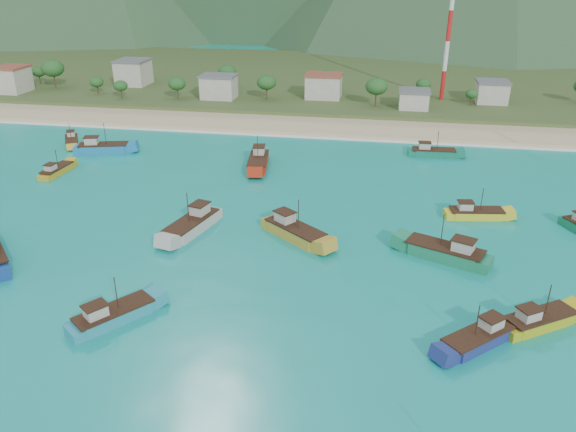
% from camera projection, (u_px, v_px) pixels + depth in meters
% --- Properties ---
extents(ground, '(600.00, 600.00, 0.00)m').
position_uv_depth(ground, '(258.00, 298.00, 68.83)').
color(ground, '#0C8C7A').
rests_on(ground, ground).
extents(beach, '(400.00, 18.00, 1.20)m').
position_uv_depth(beach, '(328.00, 127.00, 139.65)').
color(beach, beige).
rests_on(beach, ground).
extents(land, '(400.00, 110.00, 2.40)m').
position_uv_depth(land, '(347.00, 80.00, 194.33)').
color(land, '#385123').
rests_on(land, ground).
extents(surf_line, '(400.00, 2.50, 0.08)m').
position_uv_depth(surf_line, '(323.00, 138.00, 131.13)').
color(surf_line, white).
rests_on(surf_line, ground).
extents(village, '(215.14, 31.20, 7.31)m').
position_uv_depth(village, '(342.00, 89.00, 158.58)').
color(village, beige).
rests_on(village, ground).
extents(vegetation, '(275.26, 25.51, 9.02)m').
position_uv_depth(vegetation, '(309.00, 85.00, 160.71)').
color(vegetation, '#235623').
rests_on(vegetation, ground).
extents(radio_tower, '(1.20, 1.20, 48.08)m').
position_uv_depth(radio_tower, '(451.00, 10.00, 150.40)').
color(radio_tower, red).
rests_on(radio_tower, ground).
extents(boat_0, '(9.68, 4.15, 5.54)m').
position_uv_depth(boat_0, '(475.00, 214.00, 89.98)').
color(boat_0, yellow).
rests_on(boat_0, ground).
extents(boat_1, '(11.98, 6.24, 6.79)m').
position_uv_depth(boat_1, '(103.00, 148.00, 120.86)').
color(boat_1, '#1973B0').
rests_on(boat_1, ground).
extents(boat_2, '(8.98, 8.50, 5.64)m').
position_uv_depth(boat_2, '(479.00, 339.00, 60.22)').
color(boat_2, navy).
rests_on(boat_2, ground).
extents(boat_3, '(6.68, 8.91, 5.20)m').
position_uv_depth(boat_3, '(72.00, 142.00, 126.46)').
color(boat_3, gold).
rests_on(boat_3, ground).
extents(boat_6, '(12.21, 7.86, 6.97)m').
position_uv_depth(boat_6, '(446.00, 253.00, 77.44)').
color(boat_6, '#1A7B53').
rests_on(boat_6, ground).
extents(boat_8, '(6.39, 12.29, 6.97)m').
position_uv_depth(boat_8, '(193.00, 225.00, 85.71)').
color(boat_8, '#BCB7AC').
rests_on(boat_8, ground).
extents(boat_17, '(5.05, 12.17, 6.98)m').
position_uv_depth(boat_17, '(258.00, 162.00, 112.49)').
color(boat_17, '#B12912').
rests_on(boat_17, ground).
extents(boat_18, '(8.51, 9.83, 5.97)m').
position_uv_depth(boat_18, '(113.00, 317.00, 63.96)').
color(boat_18, teal).
rests_on(boat_18, ground).
extents(boat_19, '(11.15, 9.85, 6.82)m').
position_uv_depth(boat_19, '(294.00, 232.00, 83.55)').
color(boat_19, gold).
rests_on(boat_19, ground).
extents(boat_22, '(9.63, 7.66, 5.70)m').
position_uv_depth(boat_22, '(539.00, 321.00, 63.18)').
color(boat_22, '#B4AF16').
rests_on(boat_22, ground).
extents(boat_24, '(10.09, 3.46, 5.88)m').
position_uv_depth(boat_24, '(433.00, 153.00, 118.47)').
color(boat_24, '#117154').
rests_on(boat_24, ground).
extents(boat_26, '(3.10, 8.72, 5.06)m').
position_uv_depth(boat_26, '(57.00, 171.00, 108.65)').
color(boat_26, gold).
rests_on(boat_26, ground).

